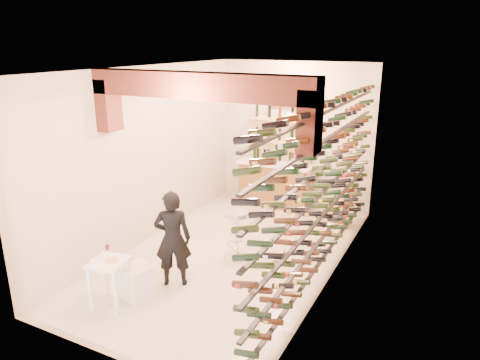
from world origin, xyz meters
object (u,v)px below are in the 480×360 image
Objects in this scene: tasting_table at (109,269)px; white_stool at (138,282)px; back_counter at (275,183)px; person at (173,239)px; chrome_barstool at (237,231)px; wine_rack at (321,183)px; crate_lower at (334,219)px.

tasting_table reaches higher than white_stool.
back_counter is 3.91m from person.
tasting_table is 1.71× the size of white_stool.
tasting_table is at bearing -119.21° from white_stool.
back_counter reaches higher than tasting_table.
chrome_barstool is (0.70, 1.78, 0.24)m from white_stool.
wine_rack is 3.31m from tasting_table.
back_counter is at bearing 161.12° from crate_lower.
white_stool is 1.93m from chrome_barstool.
crate_lower is (1.82, 3.94, -0.12)m from white_stool.
wine_rack is at bearing 1.37° from chrome_barstool.
back_counter reaches higher than crate_lower.
wine_rack is 3.76× the size of person.
white_stool is 4.34m from crate_lower.
chrome_barstool is (0.45, 1.22, -0.27)m from person.
tasting_table is (-2.32, -2.15, -0.97)m from wine_rack.
back_counter is 4.83m from tasting_table.
chrome_barstool is 1.95× the size of crate_lower.
person reaches higher than crate_lower.
tasting_table reaches higher than chrome_barstool.
wine_rack is 6.75× the size of chrome_barstool.
chrome_barstool is at bearing 68.48° from white_stool.
person reaches higher than chrome_barstool.
wine_rack is 2.57m from crate_lower.
back_counter reaches higher than chrome_barstool.
back_counter reaches higher than white_stool.
back_counter is at bearing 73.42° from tasting_table.
back_counter is at bearing 98.55° from chrome_barstool.
person is at bearing -114.95° from crate_lower.
white_stool is 0.59× the size of chrome_barstool.
back_counter is 1.12× the size of person.
tasting_table is 1.96× the size of crate_lower.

